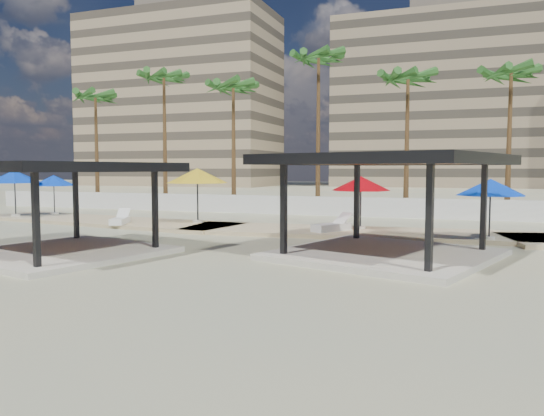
{
  "coord_description": "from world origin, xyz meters",
  "views": [
    {
      "loc": [
        6.64,
        -16.55,
        2.95
      ],
      "look_at": [
        -0.59,
        3.13,
        1.4
      ],
      "focal_mm": 35.0,
      "sensor_mm": 36.0,
      "label": 1
    }
  ],
  "objects_px": {
    "pavilion_central": "(386,196)",
    "umbrella_c": "(361,184)",
    "lounger_a": "(120,220)",
    "lounger_b": "(332,227)",
    "pavilion_west": "(59,200)",
    "umbrella_a": "(14,177)"
  },
  "relations": [
    {
      "from": "lounger_b",
      "to": "umbrella_c",
      "type": "bearing_deg",
      "value": -8.19
    },
    {
      "from": "pavilion_west",
      "to": "umbrella_a",
      "type": "distance_m",
      "value": 15.09
    },
    {
      "from": "umbrella_a",
      "to": "lounger_a",
      "type": "height_order",
      "value": "umbrella_a"
    },
    {
      "from": "pavilion_central",
      "to": "umbrella_c",
      "type": "relative_size",
      "value": 3.0
    },
    {
      "from": "lounger_a",
      "to": "lounger_b",
      "type": "relative_size",
      "value": 0.95
    },
    {
      "from": "lounger_a",
      "to": "lounger_b",
      "type": "height_order",
      "value": "lounger_b"
    },
    {
      "from": "umbrella_a",
      "to": "pavilion_central",
      "type": "bearing_deg",
      "value": -15.22
    },
    {
      "from": "pavilion_central",
      "to": "pavilion_west",
      "type": "height_order",
      "value": "pavilion_central"
    },
    {
      "from": "pavilion_west",
      "to": "umbrella_c",
      "type": "bearing_deg",
      "value": 63.82
    },
    {
      "from": "lounger_a",
      "to": "pavilion_west",
      "type": "bearing_deg",
      "value": -178.22
    },
    {
      "from": "pavilion_west",
      "to": "lounger_a",
      "type": "relative_size",
      "value": 3.77
    },
    {
      "from": "pavilion_central",
      "to": "lounger_b",
      "type": "xyz_separation_m",
      "value": [
        -3.11,
        5.27,
        -1.67
      ]
    },
    {
      "from": "pavilion_west",
      "to": "lounger_a",
      "type": "distance_m",
      "value": 8.84
    },
    {
      "from": "pavilion_west",
      "to": "lounger_a",
      "type": "height_order",
      "value": "pavilion_west"
    },
    {
      "from": "pavilion_west",
      "to": "lounger_b",
      "type": "xyz_separation_m",
      "value": [
        7.41,
        8.66,
        -1.52
      ]
    },
    {
      "from": "pavilion_central",
      "to": "lounger_b",
      "type": "distance_m",
      "value": 6.34
    },
    {
      "from": "pavilion_west",
      "to": "umbrella_a",
      "type": "bearing_deg",
      "value": 155.26
    },
    {
      "from": "umbrella_a",
      "to": "lounger_a",
      "type": "bearing_deg",
      "value": -9.82
    },
    {
      "from": "pavilion_west",
      "to": "umbrella_a",
      "type": "height_order",
      "value": "pavilion_west"
    },
    {
      "from": "umbrella_c",
      "to": "lounger_b",
      "type": "distance_m",
      "value": 2.52
    },
    {
      "from": "umbrella_a",
      "to": "lounger_b",
      "type": "distance_m",
      "value": 19.29
    },
    {
      "from": "pavilion_central",
      "to": "pavilion_west",
      "type": "xyz_separation_m",
      "value": [
        -10.52,
        -3.39,
        -0.15
      ]
    }
  ]
}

